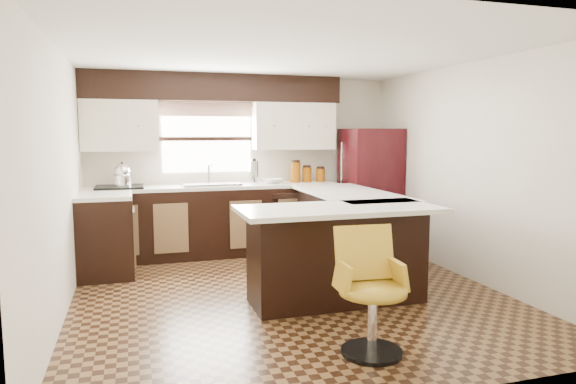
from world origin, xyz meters
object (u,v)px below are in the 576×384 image
object	(u,v)px
bar_chair	(373,293)
refrigerator	(370,189)
peninsula_return	(337,256)
peninsula_long	(347,234)

from	to	relation	value
bar_chair	refrigerator	bearing A→B (deg)	68.91
peninsula_return	peninsula_long	bearing A→B (deg)	61.70
refrigerator	bar_chair	bearing A→B (deg)	-115.41
peninsula_return	refrigerator	distance (m)	2.49
peninsula_long	peninsula_return	distance (m)	1.11
peninsula_long	refrigerator	world-z (taller)	refrigerator
peninsula_long	refrigerator	size ratio (longest dim) A/B	1.16
peninsula_long	bar_chair	distance (m)	2.27
refrigerator	bar_chair	distance (m)	3.61
refrigerator	bar_chair	world-z (taller)	refrigerator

